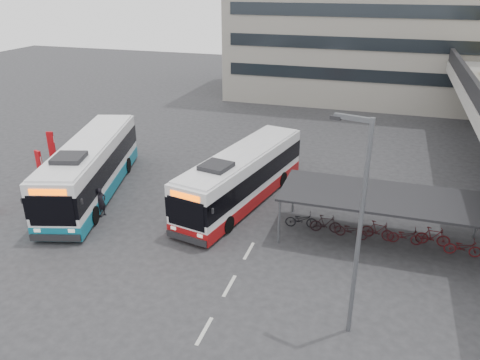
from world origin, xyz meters
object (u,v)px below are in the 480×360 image
(bus_main, at_px, (242,177))
(pedestrian, at_px, (101,202))
(bus_teal, at_px, (91,168))
(lamp_post, at_px, (358,219))

(bus_main, relative_size, pedestrian, 6.97)
(bus_main, distance_m, bus_teal, 9.35)
(bus_teal, height_order, pedestrian, bus_teal)
(lamp_post, bearing_deg, pedestrian, 174.35)
(bus_teal, xyz_separation_m, pedestrian, (2.20, -2.50, -0.85))
(lamp_post, bearing_deg, bus_teal, 169.40)
(pedestrian, relative_size, lamp_post, 0.20)
(bus_main, xyz_separation_m, pedestrian, (-6.99, -4.18, -0.74))
(pedestrian, distance_m, lamp_post, 15.61)
(bus_main, bearing_deg, lamp_post, -41.50)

